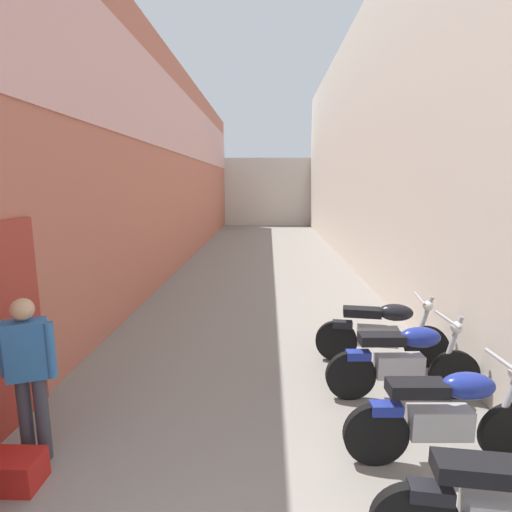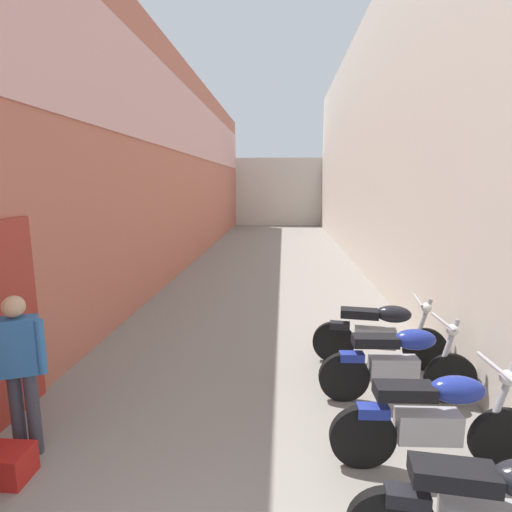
# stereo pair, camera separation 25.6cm
# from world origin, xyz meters

# --- Properties ---
(ground_plane) EXTENTS (40.57, 40.57, 0.00)m
(ground_plane) POSITION_xyz_m (0.00, 10.29, 0.00)
(ground_plane) COLOR gray
(building_left) EXTENTS (0.45, 24.57, 6.18)m
(building_left) POSITION_xyz_m (-2.84, 12.24, 3.13)
(building_left) COLOR #B76651
(building_left) RESTS_ON ground
(building_right) EXTENTS (0.45, 24.57, 7.47)m
(building_right) POSITION_xyz_m (2.85, 12.28, 3.73)
(building_right) COLOR beige
(building_right) RESTS_ON ground
(building_far_end) EXTENTS (8.29, 2.00, 4.12)m
(building_far_end) POSITION_xyz_m (0.00, 25.57, 2.06)
(building_far_end) COLOR beige
(building_far_end) RESTS_ON ground
(motorcycle_third) EXTENTS (1.85, 0.58, 1.04)m
(motorcycle_third) POSITION_xyz_m (1.71, 2.90, 0.50)
(motorcycle_third) COLOR black
(motorcycle_third) RESTS_ON ground
(motorcycle_fourth) EXTENTS (1.85, 0.58, 1.04)m
(motorcycle_fourth) POSITION_xyz_m (1.71, 4.05, 0.50)
(motorcycle_fourth) COLOR black
(motorcycle_fourth) RESTS_ON ground
(motorcycle_fifth) EXTENTS (1.84, 0.58, 1.04)m
(motorcycle_fifth) POSITION_xyz_m (1.71, 5.01, 0.50)
(motorcycle_fifth) COLOR black
(motorcycle_fifth) RESTS_ON ground
(pedestrian_mid_alley) EXTENTS (0.52, 0.31, 1.57)m
(pedestrian_mid_alley) POSITION_xyz_m (-2.10, 2.86, 0.92)
(pedestrian_mid_alley) COLOR #383842
(pedestrian_mid_alley) RESTS_ON ground
(plastic_crate) EXTENTS (0.44, 0.32, 0.28)m
(plastic_crate) POSITION_xyz_m (-2.09, 2.50, 0.14)
(plastic_crate) COLOR red
(plastic_crate) RESTS_ON ground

